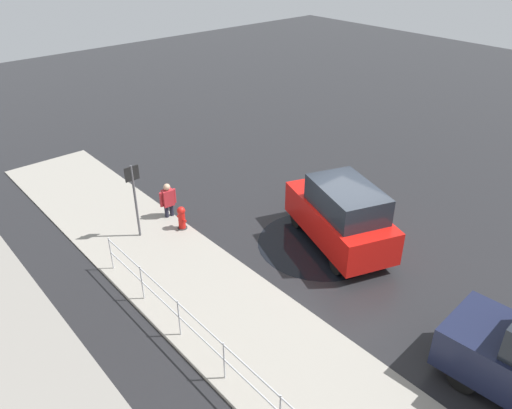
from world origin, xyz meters
The scene contains 8 objects.
ground_plane centered at (0.00, 0.00, 0.00)m, with size 60.00×60.00×0.00m, color black.
kerb_strip centered at (0.00, 4.20, 0.02)m, with size 24.00×3.20×0.04m, color gray.
moving_hatchback centered at (0.33, -0.21, 1.03)m, with size 4.24×2.91×2.06m.
fire_hydrant centered at (4.11, 2.85, 0.40)m, with size 0.42×0.31×0.80m.
pedestrian centered at (5.00, 2.76, 0.68)m, with size 0.28×0.57×1.22m.
metal_railing centered at (-0.61, 5.47, 0.72)m, with size 8.49×0.04×1.05m.
sign_post centered at (4.61, 4.07, 1.58)m, with size 0.07×0.44×2.40m.
puddle_patch centered at (0.74, 0.20, 0.00)m, with size 3.68×3.68×0.01m, color black.
Camera 1 is at (-7.45, 9.77, 8.46)m, focal length 35.00 mm.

